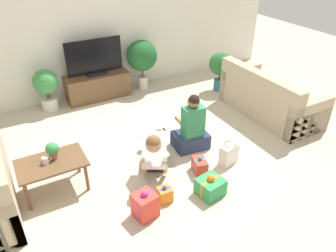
{
  "coord_description": "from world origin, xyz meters",
  "views": [
    {
      "loc": [
        -1.82,
        -3.64,
        2.99
      ],
      "look_at": [
        0.21,
        0.0,
        0.45
      ],
      "focal_mm": 35.0,
      "sensor_mm": 36.0,
      "label": 1
    }
  ],
  "objects_px": {
    "gift_box_a": "(200,166)",
    "gift_box_b": "(145,205)",
    "potted_plant_back_right": "(142,57)",
    "gift_box_d": "(165,194)",
    "tabletop_plant": "(52,150)",
    "tv_console": "(98,86)",
    "potted_plant_back_left": "(46,86)",
    "person_kneeling": "(155,152)",
    "tv": "(95,59)",
    "gift_bag_a": "(229,154)",
    "mug": "(45,160)",
    "dog": "(153,135)",
    "coffee_table": "(52,166)",
    "person_sitting": "(192,129)",
    "gift_box_c": "(210,186)",
    "sofa_right": "(269,99)",
    "potted_plant_corner_right": "(220,66)"
  },
  "relations": [
    {
      "from": "tv_console",
      "to": "gift_box_b",
      "type": "height_order",
      "value": "tv_console"
    },
    {
      "from": "potted_plant_back_left",
      "to": "tv_console",
      "type": "bearing_deg",
      "value": 2.93
    },
    {
      "from": "gift_box_c",
      "to": "mug",
      "type": "height_order",
      "value": "mug"
    },
    {
      "from": "potted_plant_back_right",
      "to": "gift_box_b",
      "type": "bearing_deg",
      "value": -114.96
    },
    {
      "from": "dog",
      "to": "coffee_table",
      "type": "bearing_deg",
      "value": -85.74
    },
    {
      "from": "mug",
      "to": "tabletop_plant",
      "type": "distance_m",
      "value": 0.16
    },
    {
      "from": "tv",
      "to": "person_sitting",
      "type": "distance_m",
      "value": 2.56
    },
    {
      "from": "tv",
      "to": "person_sitting",
      "type": "relative_size",
      "value": 1.18
    },
    {
      "from": "tv",
      "to": "gift_box_a",
      "type": "distance_m",
      "value": 3.12
    },
    {
      "from": "potted_plant_back_left",
      "to": "gift_box_d",
      "type": "xyz_separation_m",
      "value": [
        0.73,
        -3.21,
        -0.39
      ]
    },
    {
      "from": "potted_plant_corner_right",
      "to": "dog",
      "type": "distance_m",
      "value": 2.51
    },
    {
      "from": "tv_console",
      "to": "gift_box_c",
      "type": "relative_size",
      "value": 3.47
    },
    {
      "from": "potted_plant_back_left",
      "to": "gift_box_d",
      "type": "relative_size",
      "value": 3.27
    },
    {
      "from": "potted_plant_back_right",
      "to": "gift_box_a",
      "type": "bearing_deg",
      "value": -99.91
    },
    {
      "from": "dog",
      "to": "potted_plant_back_right",
      "type": "bearing_deg",
      "value": 153.38
    },
    {
      "from": "gift_box_a",
      "to": "gift_box_b",
      "type": "distance_m",
      "value": 1.1
    },
    {
      "from": "gift_box_a",
      "to": "potted_plant_back_left",
      "type": "bearing_deg",
      "value": 115.98
    },
    {
      "from": "sofa_right",
      "to": "person_sitting",
      "type": "relative_size",
      "value": 2.02
    },
    {
      "from": "gift_bag_a",
      "to": "mug",
      "type": "bearing_deg",
      "value": 164.55
    },
    {
      "from": "dog",
      "to": "gift_box_a",
      "type": "height_order",
      "value": "dog"
    },
    {
      "from": "tv",
      "to": "potted_plant_corner_right",
      "type": "height_order",
      "value": "tv"
    },
    {
      "from": "gift_box_b",
      "to": "tabletop_plant",
      "type": "xyz_separation_m",
      "value": [
        -0.77,
        1.07,
        0.41
      ]
    },
    {
      "from": "tv",
      "to": "potted_plant_back_left",
      "type": "distance_m",
      "value": 1.03
    },
    {
      "from": "person_kneeling",
      "to": "gift_bag_a",
      "type": "distance_m",
      "value": 1.11
    },
    {
      "from": "gift_box_c",
      "to": "gift_bag_a",
      "type": "height_order",
      "value": "gift_bag_a"
    },
    {
      "from": "gift_box_a",
      "to": "mug",
      "type": "relative_size",
      "value": 2.47
    },
    {
      "from": "gift_box_d",
      "to": "dog",
      "type": "bearing_deg",
      "value": 69.61
    },
    {
      "from": "potted_plant_corner_right",
      "to": "gift_box_d",
      "type": "distance_m",
      "value": 3.54
    },
    {
      "from": "gift_box_a",
      "to": "mug",
      "type": "height_order",
      "value": "mug"
    },
    {
      "from": "tv",
      "to": "gift_bag_a",
      "type": "distance_m",
      "value": 3.25
    },
    {
      "from": "tabletop_plant",
      "to": "dog",
      "type": "bearing_deg",
      "value": 7.31
    },
    {
      "from": "gift_box_c",
      "to": "tabletop_plant",
      "type": "relative_size",
      "value": 1.62
    },
    {
      "from": "coffee_table",
      "to": "person_sitting",
      "type": "relative_size",
      "value": 0.92
    },
    {
      "from": "person_kneeling",
      "to": "gift_bag_a",
      "type": "bearing_deg",
      "value": 11.28
    },
    {
      "from": "person_sitting",
      "to": "tabletop_plant",
      "type": "bearing_deg",
      "value": 2.33
    },
    {
      "from": "potted_plant_back_left",
      "to": "person_kneeling",
      "type": "bearing_deg",
      "value": -71.46
    },
    {
      "from": "tv",
      "to": "gift_bag_a",
      "type": "xyz_separation_m",
      "value": [
        0.95,
        -3.03,
        -0.66
      ]
    },
    {
      "from": "person_kneeling",
      "to": "gift_box_d",
      "type": "relative_size",
      "value": 3.31
    },
    {
      "from": "potted_plant_back_left",
      "to": "gift_box_b",
      "type": "relative_size",
      "value": 2.06
    },
    {
      "from": "dog",
      "to": "gift_box_d",
      "type": "bearing_deg",
      "value": -25.97
    },
    {
      "from": "gift_box_b",
      "to": "dog",
      "type": "bearing_deg",
      "value": 59.2
    },
    {
      "from": "sofa_right",
      "to": "gift_box_c",
      "type": "relative_size",
      "value": 5.21
    },
    {
      "from": "potted_plant_back_right",
      "to": "tabletop_plant",
      "type": "relative_size",
      "value": 4.72
    },
    {
      "from": "mug",
      "to": "person_sitting",
      "type": "bearing_deg",
      "value": -1.31
    },
    {
      "from": "dog",
      "to": "tv_console",
      "type": "bearing_deg",
      "value": 179.53
    },
    {
      "from": "coffee_table",
      "to": "tabletop_plant",
      "type": "bearing_deg",
      "value": 53.62
    },
    {
      "from": "potted_plant_back_right",
      "to": "gift_box_d",
      "type": "relative_size",
      "value": 4.29
    },
    {
      "from": "tabletop_plant",
      "to": "tv_console",
      "type": "bearing_deg",
      "value": 59.71
    },
    {
      "from": "dog",
      "to": "gift_box_b",
      "type": "xyz_separation_m",
      "value": [
        -0.76,
        -1.27,
        -0.03
      ]
    },
    {
      "from": "coffee_table",
      "to": "potted_plant_back_right",
      "type": "distance_m",
      "value": 3.34
    }
  ]
}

